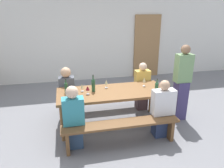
# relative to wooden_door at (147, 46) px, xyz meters

# --- Properties ---
(ground_plane) EXTENTS (24.00, 24.00, 0.00)m
(ground_plane) POSITION_rel_wooden_door_xyz_m (-1.91, -3.04, -1.05)
(ground_plane) COLOR slate
(back_wall) EXTENTS (14.00, 0.20, 3.20)m
(back_wall) POSITION_rel_wooden_door_xyz_m (-1.91, 0.14, 0.55)
(back_wall) COLOR silver
(back_wall) RESTS_ON ground
(wooden_door) EXTENTS (0.90, 0.06, 2.10)m
(wooden_door) POSITION_rel_wooden_door_xyz_m (0.00, 0.00, 0.00)
(wooden_door) COLOR #9E7247
(wooden_door) RESTS_ON ground
(tasting_table) EXTENTS (2.16, 0.87, 0.75)m
(tasting_table) POSITION_rel_wooden_door_xyz_m (-1.91, -3.04, -0.37)
(tasting_table) COLOR brown
(tasting_table) RESTS_ON ground
(bench_near) EXTENTS (2.06, 0.30, 0.45)m
(bench_near) POSITION_rel_wooden_door_xyz_m (-1.91, -3.78, -0.69)
(bench_near) COLOR brown
(bench_near) RESTS_ON ground
(bench_far) EXTENTS (2.06, 0.30, 0.45)m
(bench_far) POSITION_rel_wooden_door_xyz_m (-1.91, -2.31, -0.69)
(bench_far) COLOR brown
(bench_far) RESTS_ON ground
(wine_bottle_0) EXTENTS (0.07, 0.07, 0.31)m
(wine_bottle_0) POSITION_rel_wooden_door_xyz_m (-1.12, -3.39, -0.18)
(wine_bottle_0) COLOR #234C2D
(wine_bottle_0) RESTS_ON tasting_table
(wine_bottle_1) EXTENTS (0.07, 0.07, 0.29)m
(wine_bottle_1) POSITION_rel_wooden_door_xyz_m (-2.80, -2.93, -0.19)
(wine_bottle_1) COLOR #234C2D
(wine_bottle_1) RESTS_ON tasting_table
(wine_bottle_2) EXTENTS (0.07, 0.07, 0.34)m
(wine_bottle_2) POSITION_rel_wooden_door_xyz_m (-2.27, -2.97, -0.17)
(wine_bottle_2) COLOR #234C2D
(wine_bottle_2) RESTS_ON tasting_table
(wine_glass_0) EXTENTS (0.08, 0.08, 0.17)m
(wine_glass_0) POSITION_rel_wooden_door_xyz_m (-2.40, -3.10, -0.18)
(wine_glass_0) COLOR silver
(wine_glass_0) RESTS_ON tasting_table
(wine_glass_1) EXTENTS (0.06, 0.06, 0.19)m
(wine_glass_1) POSITION_rel_wooden_door_xyz_m (-0.97, -3.19, -0.17)
(wine_glass_1) COLOR silver
(wine_glass_1) RESTS_ON tasting_table
(wine_glass_2) EXTENTS (0.06, 0.06, 0.15)m
(wine_glass_2) POSITION_rel_wooden_door_xyz_m (-2.49, -2.92, -0.20)
(wine_glass_2) COLOR silver
(wine_glass_2) RESTS_ON tasting_table
(wine_glass_3) EXTENTS (0.07, 0.07, 0.18)m
(wine_glass_3) POSITION_rel_wooden_door_xyz_m (-1.98, -2.84, -0.18)
(wine_glass_3) COLOR silver
(wine_glass_3) RESTS_ON tasting_table
(wine_glass_4) EXTENTS (0.06, 0.06, 0.19)m
(wine_glass_4) POSITION_rel_wooden_door_xyz_m (-1.19, -2.91, -0.17)
(wine_glass_4) COLOR silver
(wine_glass_4) RESTS_ON tasting_table
(seated_guest_near_0) EXTENTS (0.36, 0.24, 1.13)m
(seated_guest_near_0) POSITION_rel_wooden_door_xyz_m (-2.71, -3.63, -0.51)
(seated_guest_near_0) COLOR navy
(seated_guest_near_0) RESTS_ON ground
(seated_guest_near_1) EXTENTS (0.42, 0.24, 1.11)m
(seated_guest_near_1) POSITION_rel_wooden_door_xyz_m (-1.07, -3.63, -0.53)
(seated_guest_near_1) COLOR navy
(seated_guest_near_1) RESTS_ON ground
(seated_guest_far_0) EXTENTS (0.33, 0.24, 1.13)m
(seated_guest_far_0) POSITION_rel_wooden_door_xyz_m (-2.78, -2.46, -0.49)
(seated_guest_far_0) COLOR #2E4758
(seated_guest_far_0) RESTS_ON ground
(seated_guest_far_1) EXTENTS (0.34, 0.24, 1.14)m
(seated_guest_far_1) POSITION_rel_wooden_door_xyz_m (-1.05, -2.46, -0.51)
(seated_guest_far_1) COLOR #4F373A
(seated_guest_far_1) RESTS_ON ground
(standing_host) EXTENTS (0.33, 0.24, 1.63)m
(standing_host) POSITION_rel_wooden_door_xyz_m (-0.41, -3.09, -0.26)
(standing_host) COLOR #3F3667
(standing_host) RESTS_ON ground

